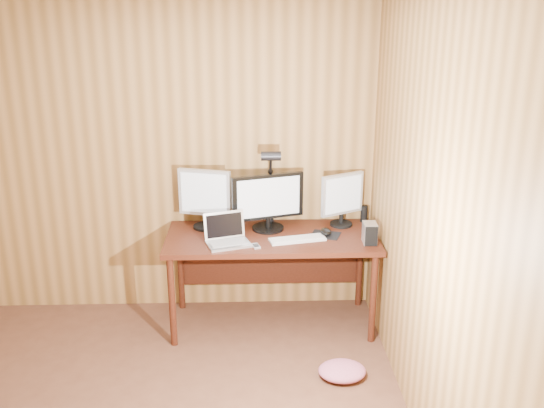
{
  "coord_description": "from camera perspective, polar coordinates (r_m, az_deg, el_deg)",
  "views": [
    {
      "loc": [
        0.78,
        -2.65,
        2.44
      ],
      "look_at": [
        0.93,
        1.58,
        1.02
      ],
      "focal_mm": 40.0,
      "sensor_mm": 36.0,
      "label": 1
    }
  ],
  "objects": [
    {
      "name": "phone",
      "position": [
        4.39,
        -1.52,
        -3.97
      ],
      "size": [
        0.07,
        0.1,
        0.01
      ],
      "rotation": [
        0.0,
        0.0,
        0.28
      ],
      "color": "silver",
      "rests_on": "desk"
    },
    {
      "name": "keyboard",
      "position": [
        4.51,
        2.4,
        -3.33
      ],
      "size": [
        0.44,
        0.22,
        0.02
      ],
      "rotation": [
        0.0,
        0.0,
        0.22
      ],
      "color": "silver",
      "rests_on": "desk"
    },
    {
      "name": "fabric_pile",
      "position": [
        4.3,
        6.61,
        -15.35
      ],
      "size": [
        0.39,
        0.36,
        0.1
      ],
      "primitive_type": null,
      "rotation": [
        0.0,
        0.0,
        -0.32
      ],
      "color": "#C15D7C",
      "rests_on": "floor"
    },
    {
      "name": "laptop",
      "position": [
        4.46,
        -4.29,
        -3.0
      ],
      "size": [
        0.36,
        0.32,
        0.22
      ],
      "rotation": [
        0.0,
        0.0,
        0.31
      ],
      "color": "silver",
      "rests_on": "desk"
    },
    {
      "name": "monitor_center",
      "position": [
        4.65,
        -0.38,
        0.26
      ],
      "size": [
        0.55,
        0.25,
        0.44
      ],
      "rotation": [
        0.0,
        0.0,
        0.3
      ],
      "color": "black",
      "rests_on": "desk"
    },
    {
      "name": "desk_lamp",
      "position": [
        4.68,
        -0.12,
        2.65
      ],
      "size": [
        0.15,
        0.22,
        0.66
      ],
      "rotation": [
        0.0,
        0.0,
        0.26
      ],
      "color": "black",
      "rests_on": "desk"
    },
    {
      "name": "hard_drive",
      "position": [
        4.49,
        9.19,
        -2.73
      ],
      "size": [
        0.1,
        0.14,
        0.15
      ],
      "rotation": [
        0.0,
        0.0,
        -0.02
      ],
      "color": "silver",
      "rests_on": "desk"
    },
    {
      "name": "monitor_right",
      "position": [
        4.77,
        6.62,
        0.55
      ],
      "size": [
        0.35,
        0.2,
        0.42
      ],
      "rotation": [
        0.0,
        0.0,
        0.48
      ],
      "color": "black",
      "rests_on": "desk"
    },
    {
      "name": "monitor_left",
      "position": [
        4.7,
        -6.35,
        0.67
      ],
      "size": [
        0.41,
        0.2,
        0.47
      ],
      "rotation": [
        0.0,
        0.0,
        -0.28
      ],
      "color": "black",
      "rests_on": "desk"
    },
    {
      "name": "desk",
      "position": [
        4.71,
        -0.05,
        -4.05
      ],
      "size": [
        1.6,
        0.7,
        0.75
      ],
      "color": "#3D170C",
      "rests_on": "floor"
    },
    {
      "name": "room_shell",
      "position": [
        3.0,
        -17.01,
        -5.61
      ],
      "size": [
        4.0,
        4.0,
        4.0
      ],
      "color": "brown",
      "rests_on": "ground"
    },
    {
      "name": "mouse",
      "position": [
        4.62,
        5.07,
        -2.64
      ],
      "size": [
        0.12,
        0.14,
        0.04
      ],
      "primitive_type": "ellipsoid",
      "rotation": [
        0.0,
        0.0,
        -0.41
      ],
      "color": "black",
      "rests_on": "mousepad"
    },
    {
      "name": "mousepad",
      "position": [
        4.63,
        5.06,
        -2.91
      ],
      "size": [
        0.26,
        0.23,
        0.0
      ],
      "primitive_type": "cube",
      "rotation": [
        0.0,
        0.0,
        -0.34
      ],
      "color": "black",
      "rests_on": "desk"
    },
    {
      "name": "speaker",
      "position": [
        4.92,
        8.65,
        -0.92
      ],
      "size": [
        0.05,
        0.05,
        0.13
      ],
      "primitive_type": "cylinder",
      "color": "black",
      "rests_on": "desk"
    }
  ]
}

